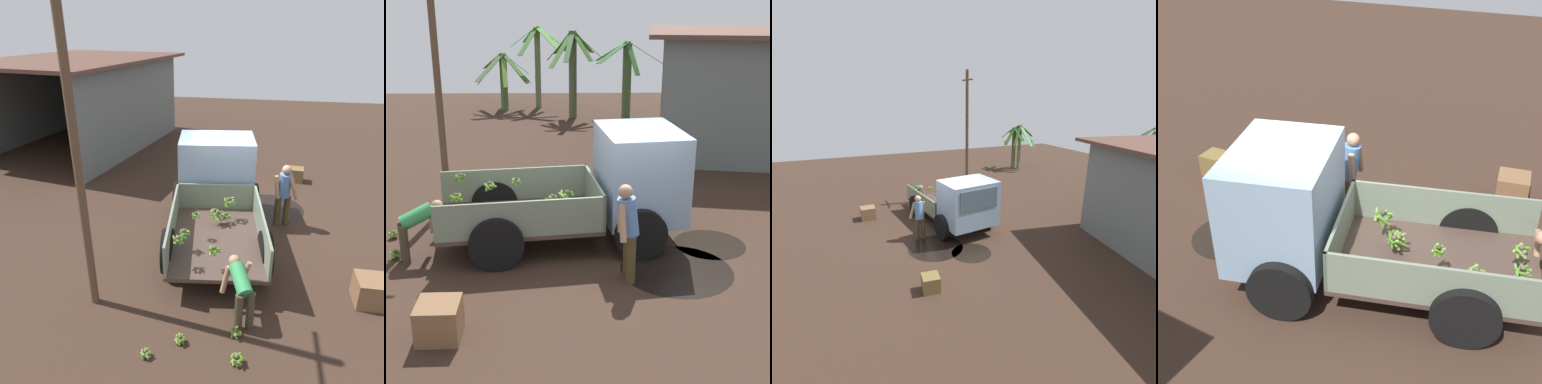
# 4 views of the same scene
# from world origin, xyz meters

# --- Properties ---
(ground) EXTENTS (36.00, 36.00, 0.00)m
(ground) POSITION_xyz_m (0.00, 0.00, 0.00)
(ground) COLOR #38271D
(mud_patch_0) EXTENTS (1.94, 1.94, 0.01)m
(mud_patch_0) POSITION_xyz_m (0.88, -0.86, 0.00)
(mud_patch_0) COLOR black
(mud_patch_0) RESTS_ON ground
(mud_patch_1) EXTENTS (1.35, 1.35, 0.01)m
(mud_patch_1) POSITION_xyz_m (1.72, 0.16, 0.00)
(mud_patch_1) COLOR black
(mud_patch_1) RESTS_ON ground
(cargo_truck) EXTENTS (4.74, 2.70, 2.15)m
(cargo_truck) POSITION_xyz_m (-0.06, 0.56, 1.13)
(cargo_truck) COLOR #46352C
(cargo_truck) RESTS_ON ground
(person_foreground_visitor) EXTENTS (0.41, 0.66, 1.68)m
(person_foreground_visitor) POSITION_xyz_m (-0.02, -1.17, 0.93)
(person_foreground_visitor) COLOR #473A1E
(person_foreground_visitor) RESTS_ON ground
(wooden_crate_0) EXTENTS (0.60, 0.60, 0.53)m
(wooden_crate_0) POSITION_xyz_m (-2.77, -2.73, 0.26)
(wooden_crate_0) COLOR brown
(wooden_crate_0) RESTS_ON ground
(wooden_crate_1) EXTENTS (0.51, 0.51, 0.45)m
(wooden_crate_1) POSITION_xyz_m (3.16, -1.72, 0.22)
(wooden_crate_1) COLOR brown
(wooden_crate_1) RESTS_ON ground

